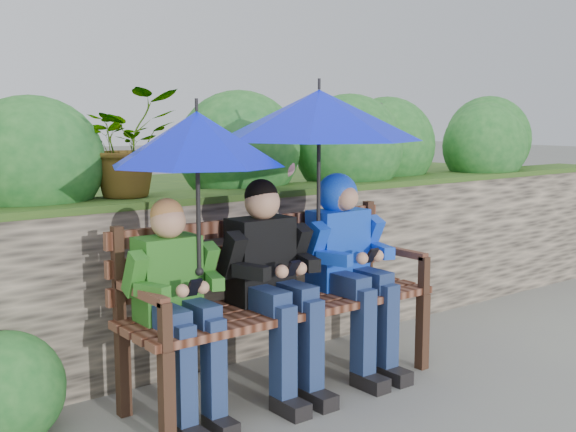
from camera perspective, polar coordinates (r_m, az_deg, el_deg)
ground at (r=4.10m, az=0.88°, el=-13.43°), size 60.00×60.00×0.00m
garden_backdrop at (r=5.14m, az=-11.25°, el=-1.48°), size 8.00×2.87×1.88m
park_bench at (r=3.97m, az=-0.94°, el=-5.87°), size 1.82×0.53×0.96m
boy_left at (r=3.54m, az=-8.73°, el=-6.32°), size 0.46×0.53×1.10m
boy_middle at (r=3.82m, az=-1.29°, el=-4.75°), size 0.51×0.59×1.16m
boy_right at (r=4.17m, az=4.78°, el=-3.08°), size 0.51×0.61×1.16m
umbrella_left at (r=3.50m, az=-7.20°, el=6.06°), size 0.85×0.85×0.86m
umbrella_right at (r=4.00m, az=2.47°, el=7.97°), size 1.13×1.13×0.96m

